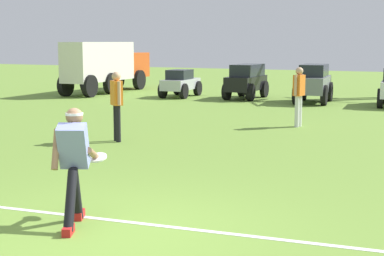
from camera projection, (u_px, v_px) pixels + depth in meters
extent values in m
plane|color=olive|center=(111.00, 236.00, 6.77)|extent=(80.00, 80.00, 0.00)
cube|color=white|center=(134.00, 223.00, 7.25)|extent=(25.14, 2.30, 0.01)
cylinder|color=black|center=(76.00, 194.00, 7.22)|extent=(0.25, 0.37, 0.72)
cube|color=red|center=(79.00, 215.00, 7.42)|extent=(0.20, 0.28, 0.10)
cylinder|color=black|center=(70.00, 201.00, 6.91)|extent=(0.29, 0.45, 0.69)
cube|color=red|center=(68.00, 230.00, 6.81)|extent=(0.20, 0.28, 0.10)
cube|color=#7A84C6|center=(73.00, 146.00, 7.07)|extent=(0.47, 0.49, 0.58)
sphere|color=#936B4C|center=(74.00, 116.00, 7.11)|extent=(0.28, 0.28, 0.21)
cylinder|color=white|center=(74.00, 114.00, 7.11)|extent=(0.28, 0.28, 0.03)
cylinder|color=#936B4C|center=(93.00, 154.00, 7.36)|extent=(0.31, 0.55, 0.27)
cylinder|color=#936B4C|center=(56.00, 149.00, 7.03)|extent=(0.19, 0.29, 0.49)
cylinder|color=white|center=(97.00, 158.00, 7.56)|extent=(0.26, 0.26, 0.10)
cylinder|color=silver|center=(297.00, 112.00, 15.31)|extent=(0.13, 0.13, 0.82)
cylinder|color=silver|center=(300.00, 111.00, 15.46)|extent=(0.13, 0.13, 0.82)
cube|color=orange|center=(299.00, 85.00, 15.29)|extent=(0.26, 0.37, 0.54)
cylinder|color=tan|center=(296.00, 85.00, 15.11)|extent=(0.08, 0.08, 0.52)
cylinder|color=tan|center=(302.00, 84.00, 15.46)|extent=(0.08, 0.08, 0.52)
sphere|color=tan|center=(299.00, 71.00, 15.23)|extent=(0.23, 0.23, 0.20)
cylinder|color=black|center=(118.00, 124.00, 13.03)|extent=(0.16, 0.16, 0.82)
cylinder|color=black|center=(116.00, 123.00, 13.19)|extent=(0.16, 0.16, 0.82)
cube|color=orange|center=(117.00, 93.00, 13.01)|extent=(0.39, 0.38, 0.54)
cylinder|color=tan|center=(119.00, 93.00, 12.82)|extent=(0.10, 0.10, 0.52)
cylinder|color=tan|center=(114.00, 92.00, 13.20)|extent=(0.10, 0.10, 0.52)
sphere|color=tan|center=(116.00, 76.00, 12.96)|extent=(0.28, 0.28, 0.20)
cube|color=#B7BABF|center=(181.00, 84.00, 23.79)|extent=(1.05, 2.26, 0.42)
cube|color=#1E232B|center=(180.00, 74.00, 23.64)|extent=(0.86, 1.15, 0.38)
cylinder|color=black|center=(178.00, 88.00, 24.69)|extent=(0.22, 0.61, 0.60)
cylinder|color=black|center=(198.00, 88.00, 24.37)|extent=(0.22, 0.61, 0.60)
cylinder|color=black|center=(163.00, 90.00, 23.27)|extent=(0.22, 0.61, 0.60)
cylinder|color=black|center=(184.00, 91.00, 22.95)|extent=(0.22, 0.61, 0.60)
cube|color=black|center=(246.00, 83.00, 23.00)|extent=(0.96, 2.40, 0.55)
cube|color=#1E232B|center=(248.00, 70.00, 23.07)|extent=(0.85, 1.80, 0.46)
cylinder|color=black|center=(242.00, 88.00, 24.00)|extent=(0.18, 0.66, 0.66)
cylinder|color=black|center=(264.00, 89.00, 23.59)|extent=(0.18, 0.66, 0.66)
cylinder|color=black|center=(227.00, 91.00, 22.49)|extent=(0.18, 0.66, 0.66)
cylinder|color=black|center=(250.00, 92.00, 22.09)|extent=(0.18, 0.66, 0.66)
cube|color=slate|center=(314.00, 85.00, 21.40)|extent=(1.19, 2.43, 0.60)
cube|color=#1E232B|center=(314.00, 70.00, 21.37)|extent=(1.00, 1.62, 0.44)
cylinder|color=black|center=(303.00, 91.00, 22.33)|extent=(0.24, 0.73, 0.72)
cylinder|color=black|center=(330.00, 92.00, 22.00)|extent=(0.24, 0.73, 0.72)
cylinder|color=black|center=(296.00, 94.00, 20.88)|extent=(0.24, 0.73, 0.72)
cylinder|color=black|center=(324.00, 95.00, 20.55)|extent=(0.24, 0.73, 0.72)
cylinder|color=black|center=(383.00, 94.00, 21.28)|extent=(0.23, 0.67, 0.66)
cylinder|color=black|center=(380.00, 98.00, 19.73)|extent=(0.23, 0.67, 0.66)
cube|color=#CC4C19|center=(132.00, 65.00, 27.87)|extent=(1.12, 1.74, 1.15)
cube|color=silver|center=(99.00, 61.00, 25.14)|extent=(1.34, 4.25, 1.65)
cylinder|color=black|center=(118.00, 79.00, 27.88)|extent=(0.28, 0.91, 0.90)
cylinder|color=black|center=(139.00, 80.00, 27.44)|extent=(0.28, 0.91, 0.90)
cylinder|color=black|center=(88.00, 83.00, 25.50)|extent=(0.28, 0.91, 0.90)
cylinder|color=black|center=(111.00, 83.00, 25.06)|extent=(0.28, 0.91, 0.90)
cylinder|color=black|center=(66.00, 85.00, 23.99)|extent=(0.28, 0.91, 0.90)
cylinder|color=black|center=(90.00, 86.00, 23.55)|extent=(0.28, 0.91, 0.90)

